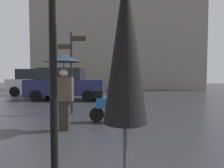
{
  "coord_description": "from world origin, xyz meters",
  "views": [
    {
      "loc": [
        0.61,
        -2.93,
        1.5
      ],
      "look_at": [
        0.12,
        5.96,
        1.06
      ],
      "focal_mm": 31.02,
      "sensor_mm": 36.0,
      "label": 1
    }
  ],
  "objects": [
    {
      "name": "pedestrian_with_umbrella",
      "position": [
        -0.95,
        2.13,
        1.58
      ],
      "size": [
        0.95,
        0.95,
        2.05
      ],
      "rotation": [
        0.0,
        0.0,
        0.77
      ],
      "color": "#2A241E",
      "rests_on": "ground"
    },
    {
      "name": "street_signpost",
      "position": [
        -1.33,
        4.33,
        1.87
      ],
      "size": [
        1.08,
        0.08,
        3.1
      ],
      "color": "black",
      "rests_on": "ground"
    },
    {
      "name": "building_block",
      "position": [
        0.0,
        17.08,
        6.6
      ],
      "size": [
        17.16,
        2.42,
        13.19
      ],
      "primitive_type": "cube",
      "color": "gray",
      "rests_on": "ground"
    },
    {
      "name": "parked_car_left",
      "position": [
        -5.45,
        10.62,
        0.96
      ],
      "size": [
        4.11,
        1.85,
        1.88
      ],
      "rotation": [
        0.0,
        0.0,
        3.09
      ],
      "color": "silver",
      "rests_on": "ground"
    },
    {
      "name": "folded_patio_umbrella_near",
      "position": [
        0.63,
        -1.11,
        1.71
      ],
      "size": [
        0.51,
        0.51,
        2.54
      ],
      "color": "black",
      "rests_on": "ground"
    },
    {
      "name": "parked_car_right",
      "position": [
        -2.8,
        8.37,
        0.96
      ],
      "size": [
        4.48,
        1.98,
        1.88
      ],
      "rotation": [
        0.0,
        0.0,
        0.17
      ],
      "color": "#1E234C",
      "rests_on": "ground"
    },
    {
      "name": "parked_scooter",
      "position": [
        0.25,
        3.1,
        0.56
      ],
      "size": [
        1.46,
        0.32,
        1.23
      ],
      "rotation": [
        0.0,
        0.0,
        -0.25
      ],
      "color": "black",
      "rests_on": "ground"
    }
  ]
}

